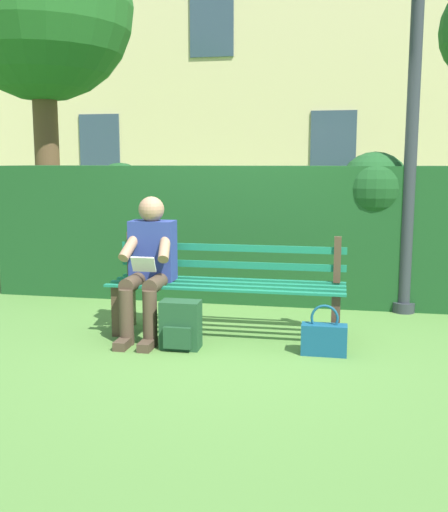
% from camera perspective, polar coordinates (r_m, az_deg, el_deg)
% --- Properties ---
extents(ground, '(60.00, 60.00, 0.00)m').
position_cam_1_polar(ground, '(5.20, 0.21, -7.61)').
color(ground, '#517F38').
extents(park_bench, '(2.00, 0.51, 0.86)m').
position_cam_1_polar(park_bench, '(5.15, 0.35, -2.75)').
color(park_bench, '#4C3828').
rests_on(park_bench, ground).
extents(person_seated, '(0.44, 0.73, 1.19)m').
position_cam_1_polar(person_seated, '(5.12, -7.19, -0.64)').
color(person_seated, navy).
rests_on(person_seated, ground).
extents(hedge_backdrop, '(5.10, 0.88, 1.59)m').
position_cam_1_polar(hedge_backdrop, '(6.56, 0.78, 2.70)').
color(hedge_backdrop, '#19471E').
rests_on(hedge_backdrop, ground).
extents(tree, '(2.64, 2.51, 4.82)m').
position_cam_1_polar(tree, '(9.20, -17.51, 21.12)').
color(tree, brown).
rests_on(tree, ground).
extents(building_facade, '(9.91, 2.79, 6.76)m').
position_cam_1_polar(building_facade, '(14.12, 0.08, 16.67)').
color(building_facade, beige).
rests_on(building_facade, ground).
extents(backpack, '(0.31, 0.26, 0.39)m').
position_cam_1_polar(backpack, '(4.82, -4.16, -6.60)').
color(backpack, '#1E4728').
rests_on(backpack, ground).
extents(handbag, '(0.35, 0.14, 0.40)m').
position_cam_1_polar(handbag, '(4.73, 9.52, -7.71)').
color(handbag, navy).
rests_on(handbag, ground).
extents(lamp_post, '(0.26, 0.26, 3.24)m').
position_cam_1_polar(lamp_post, '(6.09, 17.50, 11.95)').
color(lamp_post, '#2D3338').
rests_on(lamp_post, ground).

